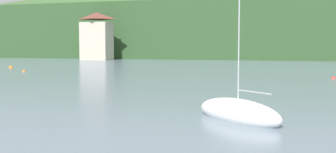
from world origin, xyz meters
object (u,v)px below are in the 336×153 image
object	(u,v)px
mooring_buoy_far	(333,78)
shore_building_west	(97,37)
sailboat_near_5	(238,113)
mooring_buoy_mid	(11,68)
mooring_buoy_near	(24,72)

from	to	relation	value
mooring_buoy_far	shore_building_west	bearing A→B (deg)	138.69
sailboat_near_5	mooring_buoy_mid	world-z (taller)	sailboat_near_5
shore_building_west	mooring_buoy_mid	xyz separation A→B (m)	(2.91, -33.69, -5.20)
mooring_buoy_near	mooring_buoy_mid	size ratio (longest dim) A/B	0.71
mooring_buoy_near	mooring_buoy_mid	xyz separation A→B (m)	(-7.21, 6.80, 0.00)
shore_building_west	mooring_buoy_far	distance (m)	61.88
mooring_buoy_near	mooring_buoy_far	size ratio (longest dim) A/B	1.01
sailboat_near_5	shore_building_west	bearing A→B (deg)	-19.41
shore_building_west	sailboat_near_5	xyz separation A→B (m)	(39.96, -66.16, -4.91)
shore_building_west	mooring_buoy_far	size ratio (longest dim) A/B	25.40
mooring_buoy_mid	mooring_buoy_far	world-z (taller)	mooring_buoy_mid
mooring_buoy_mid	sailboat_near_5	bearing A→B (deg)	-41.23
mooring_buoy_near	mooring_buoy_far	distance (m)	36.20
mooring_buoy_mid	mooring_buoy_far	bearing A→B (deg)	-9.17
shore_building_west	mooring_buoy_near	world-z (taller)	shore_building_west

